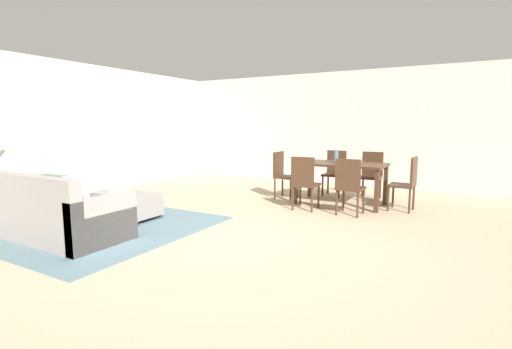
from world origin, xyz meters
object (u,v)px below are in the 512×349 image
side_table (0,193)px  vase_centerpiece (336,156)px  ottoman_table (127,203)px  book_on_ottoman (121,191)px  dining_chair_head_west (283,172)px  dining_chair_near_right (349,184)px  dining_chair_far_right (371,173)px  dining_chair_far_left (335,170)px  dining_chair_near_left (304,180)px  couch (51,214)px  dining_table (341,168)px  dining_chair_head_east (407,181)px

side_table → vase_centerpiece: 5.45m
vase_centerpiece → ottoman_table: bearing=-133.2°
side_table → book_on_ottoman: side_table is taller
side_table → dining_chair_head_west: bearing=52.8°
dining_chair_near_right → vase_centerpiece: bearing=121.2°
side_table → dining_chair_far_right: (4.37, 4.56, 0.08)m
side_table → dining_chair_head_west: (2.84, 3.75, 0.08)m
dining_chair_head_west → vase_centerpiece: size_ratio=3.92×
dining_chair_far_left → dining_chair_head_west: bearing=-133.9°
side_table → dining_chair_near_left: dining_chair_near_left is taller
dining_chair_far_left → book_on_ottoman: size_ratio=3.54×
vase_centerpiece → dining_chair_near_left: bearing=-109.1°
couch → dining_chair_far_left: 5.18m
ottoman_table → dining_chair_near_left: size_ratio=1.13×
dining_chair_near_left → dining_chair_near_right: size_ratio=1.00×
couch → dining_table: 4.68m
dining_chair_near_right → dining_chair_head_east: same height
dining_chair_near_right → dining_chair_near_left: bearing=-178.6°
dining_chair_head_west → book_on_ottoman: (-1.57, -2.62, -0.11)m
dining_chair_far_left → dining_table: bearing=-65.8°
dining_chair_head_east → dining_chair_far_left: bearing=152.0°
dining_chair_far_left → vase_centerpiece: bearing=-71.6°
dining_chair_head_east → ottoman_table: bearing=-144.6°
dining_chair_far_right → vase_centerpiece: vase_centerpiece is taller
couch → dining_chair_near_right: size_ratio=2.25×
dining_chair_near_left → dining_chair_head_west: (-0.78, 0.78, 0.00)m
dining_chair_near_right → book_on_ottoman: bearing=-149.0°
dining_chair_head_east → dining_chair_head_west: (-2.30, -0.03, 0.00)m
dining_chair_near_right → dining_chair_far_right: same height
couch → dining_chair_head_east: 5.41m
ottoman_table → dining_chair_head_east: dining_chair_head_east is taller
couch → side_table: bearing=177.8°
side_table → ottoman_table: bearing=38.8°
ottoman_table → dining_chair_head_east: size_ratio=1.13×
side_table → dining_table: (4.00, 3.78, 0.22)m
ottoman_table → vase_centerpiece: bearing=46.8°
couch → dining_table: couch is taller
ottoman_table → vase_centerpiece: 3.71m
dining_table → dining_chair_head_east: 1.15m
couch → side_table: (-1.34, 0.05, 0.14)m
dining_table → vase_centerpiece: vase_centerpiece is taller
dining_chair_far_left → book_on_ottoman: dining_chair_far_left is taller
dining_chair_near_left → dining_chair_far_right: same height
couch → vase_centerpiece: (2.57, 3.84, 0.58)m
dining_chair_far_left → book_on_ottoman: 4.18m
couch → book_on_ottoman: size_ratio=7.95×
dining_chair_head_east → couch: bearing=-134.8°
dining_chair_far_right → dining_chair_head_west: 1.73m
dining_chair_near_right → dining_chair_far_right: (-0.01, 1.56, 0.00)m
couch → dining_chair_far_right: (3.04, 4.61, 0.22)m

